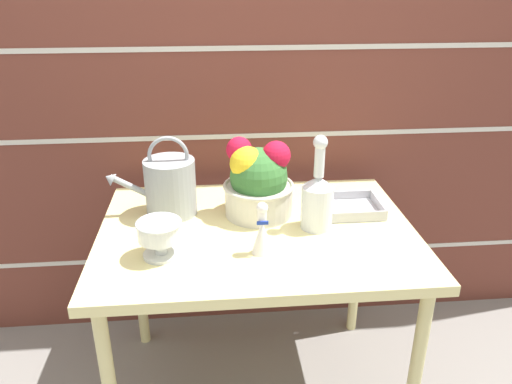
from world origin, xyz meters
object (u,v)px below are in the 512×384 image
at_px(watering_can, 170,186).
at_px(figurine_vase, 263,233).
at_px(flower_planter, 258,181).
at_px(wire_tray, 346,208).
at_px(glass_decanter, 317,198).
at_px(crystal_pedestal_bowl, 159,234).

height_order(watering_can, figurine_vase, watering_can).
bearing_deg(flower_planter, wire_tray, -1.48).
distance_m(watering_can, wire_tray, 0.65).
relative_size(glass_decanter, wire_tray, 1.31).
bearing_deg(watering_can, wire_tray, -3.94).
bearing_deg(crystal_pedestal_bowl, wire_tray, 21.65).
bearing_deg(figurine_vase, wire_tray, 38.33).
bearing_deg(watering_can, glass_decanter, -17.34).
height_order(figurine_vase, wire_tray, figurine_vase).
bearing_deg(glass_decanter, wire_tray, 40.20).
distance_m(flower_planter, glass_decanter, 0.23).
xyz_separation_m(figurine_vase, wire_tray, (0.34, 0.27, -0.06)).
bearing_deg(wire_tray, figurine_vase, -141.67).
bearing_deg(figurine_vase, crystal_pedestal_bowl, 178.73).
bearing_deg(flower_planter, watering_can, 173.52).
xyz_separation_m(flower_planter, figurine_vase, (-0.01, -0.28, -0.06)).
bearing_deg(crystal_pedestal_bowl, glass_decanter, 15.67).
bearing_deg(wire_tray, crystal_pedestal_bowl, -158.35).
xyz_separation_m(watering_can, crystal_pedestal_bowl, (-0.01, -0.31, -0.03)).
distance_m(crystal_pedestal_bowl, flower_planter, 0.43).
height_order(glass_decanter, wire_tray, glass_decanter).
relative_size(crystal_pedestal_bowl, flower_planter, 0.49).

